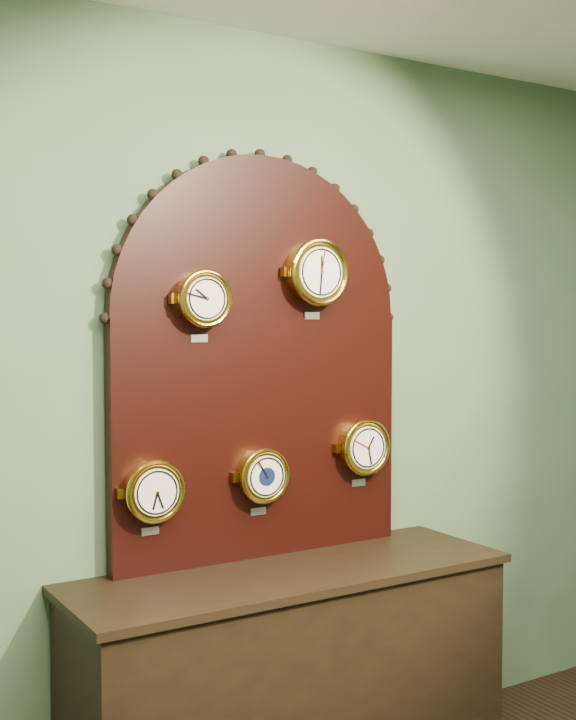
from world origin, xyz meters
TOP-DOWN VIEW (x-y plane):
  - wall_back at (0.00, 2.50)m, footprint 4.00×0.00m
  - shop_counter at (0.00, 2.23)m, footprint 1.60×0.50m
  - display_board at (0.00, 2.45)m, footprint 1.26×0.06m
  - roman_clock at (-0.27, 2.38)m, footprint 0.21×0.08m
  - arabic_clock at (0.21, 2.38)m, footprint 0.26×0.08m
  - hygrometer at (-0.46, 2.38)m, footprint 0.22×0.08m
  - barometer at (-0.03, 2.38)m, footprint 0.21×0.08m
  - tide_clock at (0.43, 2.38)m, footprint 0.22×0.08m

SIDE VIEW (x-z plane):
  - shop_counter at x=0.00m, z-range 0.00..0.80m
  - hygrometer at x=-0.46m, z-range 1.00..1.27m
  - barometer at x=-0.03m, z-range 1.02..1.28m
  - tide_clock at x=0.43m, z-range 1.08..1.36m
  - wall_back at x=0.00m, z-range -0.60..3.40m
  - display_board at x=0.00m, z-range 0.86..2.39m
  - roman_clock at x=-0.27m, z-range 1.67..1.93m
  - arabic_clock at x=0.21m, z-range 1.75..2.05m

